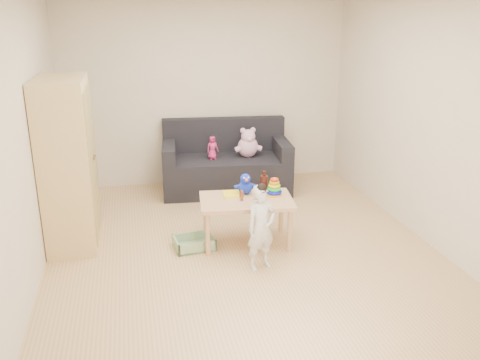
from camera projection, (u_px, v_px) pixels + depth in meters
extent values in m
plane|color=tan|center=(240.00, 244.00, 5.49)|extent=(4.50, 4.50, 0.00)
plane|color=beige|center=(206.00, 92.00, 7.16)|extent=(4.00, 0.00, 4.00)
plane|color=beige|center=(323.00, 208.00, 3.00)|extent=(4.00, 0.00, 4.00)
plane|color=beige|center=(29.00, 137.00, 4.67)|extent=(0.00, 4.50, 4.50)
plane|color=beige|center=(421.00, 118.00, 5.49)|extent=(0.00, 4.50, 4.50)
cube|color=#F0C083|center=(68.00, 163.00, 5.32)|extent=(0.49, 0.98, 1.77)
cube|color=black|center=(226.00, 174.00, 7.06)|extent=(1.80, 1.02, 0.49)
cube|color=tan|center=(246.00, 221.00, 5.44)|extent=(1.04, 0.72, 0.51)
imported|color=beige|center=(261.00, 229.00, 4.88)|extent=(0.35, 0.29, 0.83)
imported|color=#CD266B|center=(212.00, 148.00, 6.84)|extent=(0.18, 0.14, 0.31)
cylinder|color=#FFB20D|center=(274.00, 194.00, 5.47)|extent=(0.16, 0.16, 0.02)
cylinder|color=silver|center=(274.00, 186.00, 5.44)|extent=(0.02, 0.02, 0.18)
torus|color=#0C0FC5|center=(274.00, 192.00, 5.46)|extent=(0.17, 0.17, 0.04)
torus|color=green|center=(274.00, 189.00, 5.45)|extent=(0.15, 0.15, 0.04)
torus|color=yellow|center=(274.00, 185.00, 5.44)|extent=(0.13, 0.13, 0.04)
torus|color=#CB8E0A|center=(274.00, 182.00, 5.43)|extent=(0.11, 0.11, 0.03)
torus|color=red|center=(274.00, 180.00, 5.42)|extent=(0.09, 0.09, 0.03)
cylinder|color=black|center=(264.00, 184.00, 5.53)|extent=(0.08, 0.08, 0.19)
cylinder|color=black|center=(264.00, 174.00, 5.49)|extent=(0.04, 0.04, 0.05)
cylinder|color=black|center=(264.00, 172.00, 5.48)|extent=(0.05, 0.05, 0.02)
cube|color=yellow|center=(233.00, 194.00, 5.49)|extent=(0.24, 0.24, 0.02)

